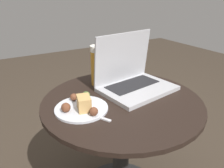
% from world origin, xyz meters
% --- Properties ---
extents(table, '(0.67, 0.67, 0.56)m').
position_xyz_m(table, '(0.00, 0.00, 0.38)').
color(table, black).
rests_on(table, ground_plane).
extents(laptop, '(0.35, 0.28, 0.25)m').
position_xyz_m(laptop, '(0.10, 0.07, 0.61)').
color(laptop, '#B2B2B7').
rests_on(laptop, table).
extents(beer_glass, '(0.07, 0.07, 0.19)m').
position_xyz_m(beer_glass, '(-0.01, 0.20, 0.66)').
color(beer_glass, gold).
rests_on(beer_glass, table).
extents(snack_plate, '(0.21, 0.21, 0.06)m').
position_xyz_m(snack_plate, '(-0.18, 0.00, 0.58)').
color(snack_plate, silver).
rests_on(snack_plate, table).
extents(fork, '(0.09, 0.15, 0.00)m').
position_xyz_m(fork, '(-0.17, -0.04, 0.56)').
color(fork, silver).
rests_on(fork, table).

